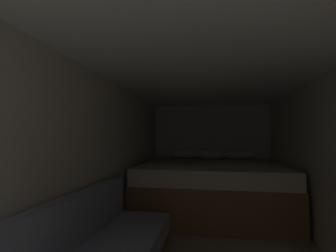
# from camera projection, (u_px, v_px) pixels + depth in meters

# --- Properties ---
(wall_back) EXTENTS (2.56, 0.05, 1.99)m
(wall_back) POSITION_uv_depth(u_px,v_px,m) (211.00, 151.00, 5.30)
(wall_back) COLOR beige
(wall_back) RESTS_ON ground
(wall_left) EXTENTS (0.05, 5.48, 1.99)m
(wall_left) POSITION_uv_depth(u_px,v_px,m) (100.00, 162.00, 2.80)
(wall_left) COLOR beige
(wall_left) RESTS_ON ground
(ceiling_slab) EXTENTS (2.56, 5.48, 0.05)m
(ceiling_slab) POSITION_uv_depth(u_px,v_px,m) (211.00, 70.00, 2.63)
(ceiling_slab) COLOR white
(ceiling_slab) RESTS_ON wall_left
(bed) EXTENTS (2.34, 2.08, 1.03)m
(bed) POSITION_uv_depth(u_px,v_px,m) (211.00, 187.00, 4.20)
(bed) COLOR olive
(bed) RESTS_ON ground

